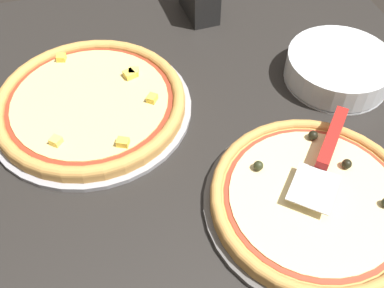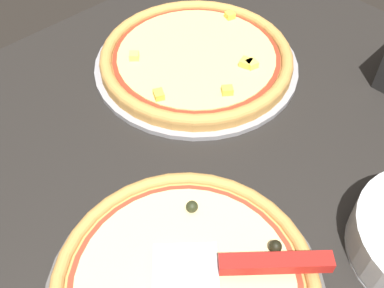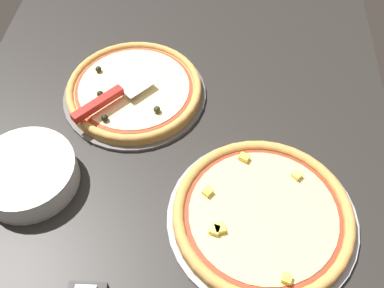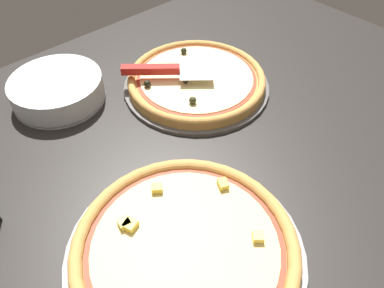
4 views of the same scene
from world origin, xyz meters
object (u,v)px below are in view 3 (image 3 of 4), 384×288
object	(u,v)px
serving_spatula	(105,100)
pizza_back	(263,215)
pizza_front	(134,89)
plate_stack	(27,174)

from	to	relation	value
serving_spatula	pizza_back	bearing A→B (deg)	56.11
pizza_front	pizza_back	distance (cm)	48.24
pizza_back	plate_stack	size ratio (longest dim) A/B	1.72
serving_spatula	plate_stack	xyz separation A→B (cm)	(21.60, -13.89, -2.88)
pizza_front	plate_stack	xyz separation A→B (cm)	(29.18, -19.63, 0.59)
pizza_front	plate_stack	distance (cm)	35.17
pizza_front	pizza_back	size ratio (longest dim) A/B	0.91
pizza_back	plate_stack	distance (cm)	53.85
pizza_back	serving_spatula	size ratio (longest dim) A/B	1.91
pizza_front	plate_stack	bearing A→B (deg)	-33.93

